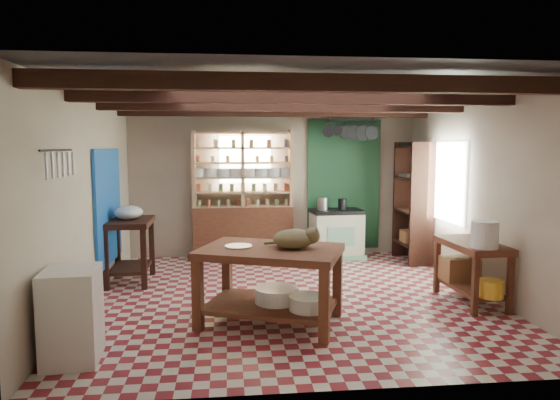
{
  "coord_description": "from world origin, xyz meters",
  "views": [
    {
      "loc": [
        -0.81,
        -6.21,
        1.95
      ],
      "look_at": [
        -0.12,
        0.3,
        1.23
      ],
      "focal_mm": 32.0,
      "sensor_mm": 36.0,
      "label": 1
    }
  ],
  "objects": [
    {
      "name": "floor",
      "position": [
        0.0,
        0.0,
        -0.01
      ],
      "size": [
        5.0,
        5.0,
        0.02
      ],
      "primitive_type": "cube",
      "color": "maroon",
      "rests_on": "ground"
    },
    {
      "name": "ceiling",
      "position": [
        0.0,
        0.0,
        2.6
      ],
      "size": [
        5.0,
        5.0,
        0.02
      ],
      "primitive_type": "cube",
      "color": "#424246",
      "rests_on": "wall_back"
    },
    {
      "name": "wall_back",
      "position": [
        0.0,
        2.5,
        1.3
      ],
      "size": [
        5.0,
        0.04,
        2.6
      ],
      "primitive_type": "cube",
      "color": "#BFAF99",
      "rests_on": "floor"
    },
    {
      "name": "wall_front",
      "position": [
        0.0,
        -2.5,
        1.3
      ],
      "size": [
        5.0,
        0.04,
        2.6
      ],
      "primitive_type": "cube",
      "color": "#BFAF99",
      "rests_on": "floor"
    },
    {
      "name": "wall_left",
      "position": [
        -2.5,
        0.0,
        1.3
      ],
      "size": [
        0.04,
        5.0,
        2.6
      ],
      "primitive_type": "cube",
      "color": "#BFAF99",
      "rests_on": "floor"
    },
    {
      "name": "wall_right",
      "position": [
        2.5,
        0.0,
        1.3
      ],
      "size": [
        0.04,
        5.0,
        2.6
      ],
      "primitive_type": "cube",
      "color": "#BFAF99",
      "rests_on": "floor"
    },
    {
      "name": "ceiling_beams",
      "position": [
        0.0,
        0.0,
        2.48
      ],
      "size": [
        5.0,
        3.8,
        0.15
      ],
      "primitive_type": "cube",
      "color": "#361A12",
      "rests_on": "ceiling"
    },
    {
      "name": "blue_wall_patch",
      "position": [
        -2.47,
        0.9,
        1.1
      ],
      "size": [
        0.04,
        1.4,
        1.6
      ],
      "primitive_type": "cube",
      "color": "#1755B1",
      "rests_on": "wall_left"
    },
    {
      "name": "green_wall_patch",
      "position": [
        1.25,
        2.47,
        1.25
      ],
      "size": [
        1.3,
        0.04,
        2.3
      ],
      "primitive_type": "cube",
      "color": "#1B442A",
      "rests_on": "wall_back"
    },
    {
      "name": "window_back",
      "position": [
        -0.5,
        2.48,
        1.7
      ],
      "size": [
        0.9,
        0.02,
        0.8
      ],
      "primitive_type": "cube",
      "color": "#B6CCB5",
      "rests_on": "wall_back"
    },
    {
      "name": "window_right",
      "position": [
        2.48,
        1.0,
        1.4
      ],
      "size": [
        0.02,
        1.3,
        1.2
      ],
      "primitive_type": "cube",
      "color": "#B6CCB5",
      "rests_on": "wall_right"
    },
    {
      "name": "utensil_rail",
      "position": [
        -2.44,
        -1.2,
        1.78
      ],
      "size": [
        0.06,
        0.9,
        0.28
      ],
      "primitive_type": "cube",
      "color": "black",
      "rests_on": "wall_left"
    },
    {
      "name": "pot_rack",
      "position": [
        1.25,
        2.05,
        2.18
      ],
      "size": [
        0.86,
        0.12,
        0.36
      ],
      "primitive_type": "cube",
      "color": "black",
      "rests_on": "ceiling"
    },
    {
      "name": "shelving_unit",
      "position": [
        -0.55,
        2.31,
        1.1
      ],
      "size": [
        1.7,
        0.34,
        2.2
      ],
      "primitive_type": "cube",
      "color": "tan",
      "rests_on": "floor"
    },
    {
      "name": "tall_rack",
      "position": [
        2.28,
        1.8,
        1.0
      ],
      "size": [
        0.4,
        0.86,
        2.0
      ],
      "primitive_type": "cube",
      "color": "#361A12",
      "rests_on": "floor"
    },
    {
      "name": "work_table",
      "position": [
        -0.35,
        -0.92,
        0.42
      ],
      "size": [
        1.74,
        1.46,
        0.84
      ],
      "primitive_type": "cube",
      "rotation": [
        0.0,
        0.0,
        -0.37
      ],
      "color": "brown",
      "rests_on": "floor"
    },
    {
      "name": "stove",
      "position": [
        1.05,
        2.15,
        0.42
      ],
      "size": [
        0.91,
        0.65,
        0.84
      ],
      "primitive_type": "cube",
      "rotation": [
        0.0,
        0.0,
        0.09
      ],
      "color": "silver",
      "rests_on": "floor"
    },
    {
      "name": "prep_table",
      "position": [
        -2.2,
        0.93,
        0.45
      ],
      "size": [
        0.62,
        0.9,
        0.91
      ],
      "primitive_type": "cube",
      "rotation": [
        0.0,
        0.0,
        0.01
      ],
      "color": "#361A12",
      "rests_on": "floor"
    },
    {
      "name": "white_cabinet",
      "position": [
        -2.22,
        -1.69,
        0.42
      ],
      "size": [
        0.51,
        0.6,
        0.84
      ],
      "primitive_type": "cube",
      "rotation": [
        0.0,
        0.0,
        0.08
      ],
      "color": "white",
      "rests_on": "floor"
    },
    {
      "name": "right_counter",
      "position": [
        2.18,
        -0.46,
        0.38
      ],
      "size": [
        0.57,
        1.09,
        0.77
      ],
      "primitive_type": "cube",
      "rotation": [
        0.0,
        0.0,
        0.03
      ],
      "color": "brown",
      "rests_on": "floor"
    },
    {
      "name": "cat",
      "position": [
        -0.1,
        -0.96,
        0.94
      ],
      "size": [
        0.52,
        0.43,
        0.21
      ],
      "primitive_type": "ellipsoid",
      "rotation": [
        0.0,
        0.0,
        -0.2
      ],
      "color": "olive",
      "rests_on": "work_table"
    },
    {
      "name": "steel_tray",
      "position": [
        -0.7,
        -0.84,
        0.85
      ],
      "size": [
        0.39,
        0.39,
        0.02
      ],
      "primitive_type": "cylinder",
      "rotation": [
        0.0,
        0.0,
        -0.37
      ],
      "color": "#9B9AA1",
      "rests_on": "work_table"
    },
    {
      "name": "basin_large",
      "position": [
        -0.29,
        -0.89,
        0.3
      ],
      "size": [
        0.61,
        0.61,
        0.16
      ],
      "primitive_type": "cylinder",
      "rotation": [
        0.0,
        0.0,
        -0.37
      ],
      "color": "white",
      "rests_on": "work_table"
    },
    {
      "name": "basin_small",
      "position": [
        0.03,
        -1.17,
        0.3
      ],
      "size": [
        0.54,
        0.54,
        0.15
      ],
      "primitive_type": "cylinder",
      "rotation": [
        0.0,
        0.0,
        -0.37
      ],
      "color": "white",
      "rests_on": "work_table"
    },
    {
      "name": "kettle_left",
      "position": [
        0.8,
        2.13,
        0.95
      ],
      "size": [
        0.2,
        0.2,
        0.21
      ],
      "primitive_type": "cylinder",
      "rotation": [
        0.0,
        0.0,
        0.09
      ],
      "color": "#9B9AA1",
      "rests_on": "stove"
    },
    {
      "name": "kettle_right",
      "position": [
        1.15,
        2.16,
        0.94
      ],
      "size": [
        0.16,
        0.16,
        0.18
      ],
      "primitive_type": "cylinder",
      "rotation": [
        0.0,
        0.0,
        0.09
      ],
      "color": "black",
      "rests_on": "stove"
    },
    {
      "name": "enamel_bowl",
      "position": [
        -2.2,
        0.93,
        1.01
      ],
      "size": [
        0.4,
        0.4,
        0.2
      ],
      "primitive_type": "ellipsoid",
      "rotation": [
        0.0,
        0.0,
        0.01
      ],
      "color": "white",
      "rests_on": "prep_table"
    },
    {
      "name": "white_bucket",
      "position": [
        2.14,
        -0.81,
        0.92
      ],
      "size": [
        0.32,
        0.32,
        0.31
      ],
      "primitive_type": "cylinder",
      "rotation": [
        0.0,
        0.0,
        0.03
      ],
      "color": "white",
      "rests_on": "right_counter"
    },
    {
      "name": "wicker_basket",
      "position": [
        2.17,
        -0.16,
        0.36
      ],
      "size": [
        0.45,
        0.36,
        0.31
      ],
      "primitive_type": "cube",
      "rotation": [
        0.0,
        0.0,
        0.03
      ],
      "color": "#96643C",
      "rests_on": "right_counter"
    },
    {
      "name": "yellow_tub",
      "position": [
        2.2,
        -0.91,
        0.31
      ],
      "size": [
        0.29,
        0.29,
        0.21
      ],
      "primitive_type": "cylinder",
      "rotation": [
        0.0,
        0.0,
        0.03
      ],
      "color": "gold",
      "rests_on": "right_counter"
    }
  ]
}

